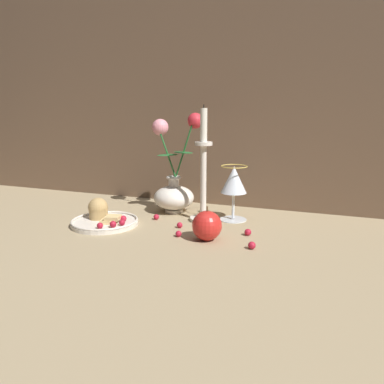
% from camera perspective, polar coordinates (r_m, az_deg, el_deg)
% --- Properties ---
extents(ground_plane, '(2.40, 2.40, 0.00)m').
position_cam_1_polar(ground_plane, '(1.05, -1.30, -5.05)').
color(ground_plane, '#9E8966').
rests_on(ground_plane, ground).
extents(wall_back, '(2.40, 0.04, 1.20)m').
position_cam_1_polar(wall_back, '(1.30, 3.61, 24.95)').
color(wall_back, brown).
rests_on(wall_back, ground_plane).
extents(vase, '(0.16, 0.13, 0.31)m').
position_cam_1_polar(vase, '(1.17, -2.74, 1.03)').
color(vase, silver).
rests_on(vase, ground_plane).
extents(plate_with_pastries, '(0.19, 0.19, 0.07)m').
position_cam_1_polar(plate_with_pastries, '(1.09, -13.38, -3.86)').
color(plate_with_pastries, silver).
rests_on(plate_with_pastries, ground_plane).
extents(wine_glass, '(0.08, 0.08, 0.16)m').
position_cam_1_polar(wine_glass, '(1.08, 6.39, 1.50)').
color(wine_glass, silver).
rests_on(wine_glass, ground_plane).
extents(candlestick, '(0.08, 0.08, 0.33)m').
position_cam_1_polar(candlestick, '(1.07, 1.74, 2.05)').
color(candlestick, silver).
rests_on(candlestick, ground_plane).
extents(apple_beside_vase, '(0.07, 0.07, 0.09)m').
position_cam_1_polar(apple_beside_vase, '(0.92, 2.30, -5.14)').
color(apple_beside_vase, red).
rests_on(apple_beside_vase, ground_plane).
extents(berry_near_plate, '(0.02, 0.02, 0.02)m').
position_cam_1_polar(berry_near_plate, '(0.88, 9.10, -8.04)').
color(berry_near_plate, '#AD192D').
rests_on(berry_near_plate, ground_plane).
extents(berry_front_center, '(0.02, 0.02, 0.02)m').
position_cam_1_polar(berry_front_center, '(0.96, -2.07, -6.38)').
color(berry_front_center, '#AD192D').
rests_on(berry_front_center, ground_plane).
extents(berry_by_glass_stem, '(0.02, 0.02, 0.02)m').
position_cam_1_polar(berry_by_glass_stem, '(1.11, -5.47, -3.80)').
color(berry_by_glass_stem, '#AD192D').
rests_on(berry_by_glass_stem, ground_plane).
extents(berry_under_candlestick, '(0.02, 0.02, 0.02)m').
position_cam_1_polar(berry_under_candlestick, '(0.97, 8.50, -6.09)').
color(berry_under_candlestick, '#AD192D').
rests_on(berry_under_candlestick, ground_plane).
extents(berry_far_right, '(0.02, 0.02, 0.02)m').
position_cam_1_polar(berry_far_right, '(1.02, -1.66, -5.09)').
color(berry_far_right, '#AD192D').
rests_on(berry_far_right, ground_plane).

